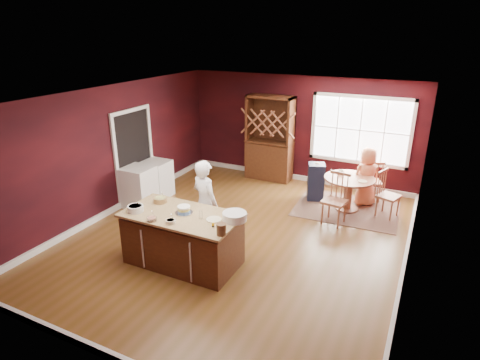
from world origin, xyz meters
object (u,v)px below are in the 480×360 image
at_px(kitchen_island, 183,240).
at_px(hutch, 270,138).
at_px(chair_east, 389,194).
at_px(toddler, 320,165).
at_px(washer, 139,187).
at_px(dining_table, 349,187).
at_px(dryer, 157,179).
at_px(chair_south, 335,199).
at_px(high_chair, 316,181).
at_px(seated_woman, 366,177).
at_px(chair_north, 372,180).
at_px(layer_cake, 184,210).
at_px(baker, 205,203).

xyz_separation_m(kitchen_island, hutch, (-0.26, 4.48, 0.66)).
xyz_separation_m(chair_east, toddler, (-1.59, 0.33, 0.30)).
relative_size(toddler, hutch, 0.12).
distance_m(toddler, washer, 4.15).
xyz_separation_m(chair_east, washer, (-5.07, -1.89, -0.05)).
distance_m(dining_table, dryer, 4.41).
xyz_separation_m(chair_south, dryer, (-4.13, -0.42, -0.10)).
xyz_separation_m(high_chair, washer, (-3.44, -2.11, 0.00)).
xyz_separation_m(dining_table, seated_woman, (0.29, 0.44, 0.14)).
relative_size(chair_north, seated_woman, 0.76).
relative_size(layer_cake, dryer, 0.34).
bearing_deg(chair_east, chair_north, 51.70).
distance_m(hutch, dryer, 3.07).
distance_m(chair_east, chair_south, 1.26).
distance_m(kitchen_island, baker, 0.84).
height_order(kitchen_island, washer, kitchen_island).
bearing_deg(chair_north, chair_east, 99.07).
bearing_deg(chair_south, layer_cake, -118.06).
distance_m(layer_cake, hutch, 4.44).
height_order(high_chair, dryer, high_chair).
distance_m(seated_woman, toddler, 1.05).
bearing_deg(hutch, dining_table, -24.79).
relative_size(layer_cake, chair_north, 0.30).
bearing_deg(toddler, baker, -113.34).
height_order(baker, washer, baker).
bearing_deg(chair_east, dryer, 122.53).
bearing_deg(chair_east, baker, 151.51).
xyz_separation_m(kitchen_island, dryer, (-2.19, 2.18, -0.00)).
bearing_deg(chair_east, layer_cake, 158.36).
distance_m(layer_cake, chair_south, 3.22).
bearing_deg(hutch, high_chair, -28.82).
height_order(toddler, hutch, hutch).
bearing_deg(dryer, washer, -90.00).
relative_size(chair_east, toddler, 3.93).
relative_size(chair_south, toddler, 4.15).
xyz_separation_m(chair_east, seated_woman, (-0.55, 0.42, 0.16)).
relative_size(seated_woman, hutch, 0.61).
distance_m(kitchen_island, high_chair, 3.85).
bearing_deg(kitchen_island, toddler, 70.99).
distance_m(baker, layer_cake, 0.72).
xyz_separation_m(high_chair, dryer, (-3.44, -1.47, -0.02)).
bearing_deg(high_chair, baker, -133.29).
bearing_deg(washer, dryer, 90.00).
height_order(chair_north, dryer, chair_north).
relative_size(chair_south, high_chair, 1.19).
height_order(seated_woman, hutch, hutch).
bearing_deg(dryer, layer_cake, -43.89).
bearing_deg(chair_north, dining_table, 38.89).
bearing_deg(washer, toddler, 32.52).
distance_m(layer_cake, high_chair, 3.83).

